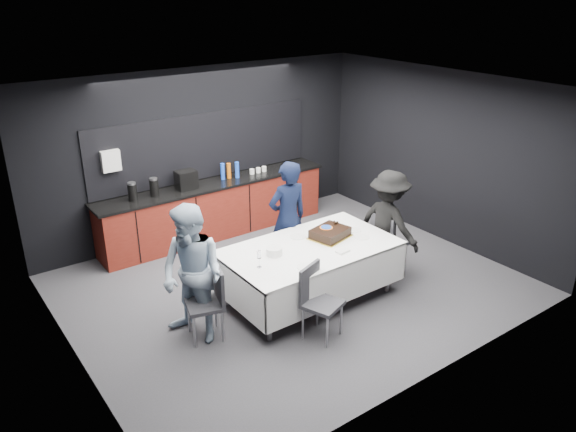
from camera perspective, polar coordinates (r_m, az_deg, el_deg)
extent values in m
plane|color=#404045|center=(8.11, 0.42, -7.07)|extent=(6.00, 6.00, 0.00)
cube|color=white|center=(7.14, 0.48, 12.79)|extent=(6.00, 5.00, 0.04)
cube|color=black|center=(9.54, -8.54, 6.48)|extent=(6.00, 0.04, 2.80)
cube|color=black|center=(5.87, 15.12, -4.84)|extent=(6.00, 0.04, 2.80)
cube|color=black|center=(6.36, -21.94, -3.54)|extent=(0.04, 5.00, 2.80)
cube|color=black|center=(9.51, 15.24, 5.88)|extent=(0.04, 5.00, 2.80)
cube|color=#5B160E|center=(9.60, -7.37, 0.64)|extent=(4.00, 0.60, 0.90)
cube|color=black|center=(9.43, -7.52, 3.28)|extent=(4.10, 0.64, 0.04)
cube|color=black|center=(9.50, -8.52, 7.04)|extent=(4.00, 0.03, 1.10)
cube|color=white|center=(8.85, -17.59, 5.38)|extent=(0.28, 0.12, 0.32)
cylinder|color=black|center=(8.85, -15.51, 2.33)|extent=(0.14, 0.14, 0.26)
cylinder|color=black|center=(8.97, -13.44, 2.81)|extent=(0.14, 0.14, 0.26)
cube|color=black|center=(9.17, -10.31, 3.65)|extent=(0.32, 0.24, 0.30)
cylinder|color=blue|center=(9.51, -6.66, 4.52)|extent=(0.07, 0.07, 0.28)
cylinder|color=orange|center=(9.57, -6.03, 4.60)|extent=(0.07, 0.07, 0.26)
cylinder|color=blue|center=(9.57, -5.20, 4.69)|extent=(0.07, 0.07, 0.28)
cylinder|color=white|center=(9.77, -3.68, 4.53)|extent=(0.08, 0.08, 0.09)
cylinder|color=white|center=(9.83, -3.04, 4.67)|extent=(0.08, 0.08, 0.09)
cylinder|color=white|center=(9.90, -2.45, 4.80)|extent=(0.08, 0.08, 0.09)
cylinder|color=#99999E|center=(8.80, -15.61, 3.21)|extent=(0.12, 0.12, 0.03)
cylinder|color=#99999E|center=(8.92, -13.53, 3.68)|extent=(0.12, 0.12, 0.03)
cylinder|color=#99999E|center=(6.80, -1.91, -9.86)|extent=(0.06, 0.06, 0.75)
cylinder|color=#99999E|center=(7.53, -6.21, -6.48)|extent=(0.06, 0.06, 0.75)
cylinder|color=#99999E|center=(7.93, 10.18, -5.13)|extent=(0.06, 0.06, 0.75)
cylinder|color=#99999E|center=(8.57, 5.43, -2.64)|extent=(0.06, 0.06, 0.75)
cube|color=white|center=(7.48, 2.25, -3.25)|extent=(2.32, 1.32, 0.04)
cube|color=white|center=(7.16, 5.45, -7.00)|extent=(2.32, 0.02, 0.55)
cube|color=white|center=(8.06, -0.63, -3.30)|extent=(2.32, 0.02, 0.55)
cube|color=white|center=(7.03, -5.25, -7.61)|extent=(0.02, 1.32, 0.55)
cube|color=white|center=(8.28, 8.51, -2.81)|extent=(0.02, 1.32, 0.55)
cube|color=yellow|center=(7.74, 4.27, -2.13)|extent=(0.61, 0.54, 0.01)
cube|color=black|center=(7.72, 4.29, -1.74)|extent=(0.56, 0.49, 0.11)
cube|color=black|center=(7.69, 4.30, -1.34)|extent=(0.56, 0.49, 0.01)
cylinder|color=orange|center=(7.72, 3.90, -1.17)|extent=(0.18, 0.18, 0.00)
cylinder|color=#1643AC|center=(7.72, 3.90, -1.14)|extent=(0.15, 0.15, 0.01)
sphere|color=black|center=(7.87, 4.75, -0.57)|extent=(0.04, 0.04, 0.04)
sphere|color=black|center=(7.86, 5.05, -0.63)|extent=(0.04, 0.04, 0.04)
sphere|color=black|center=(7.84, 4.83, -0.70)|extent=(0.04, 0.04, 0.04)
cylinder|color=white|center=(7.23, -1.43, -3.59)|extent=(0.21, 0.21, 0.10)
cylinder|color=white|center=(6.95, 1.77, -5.18)|extent=(0.22, 0.22, 0.01)
cylinder|color=white|center=(7.99, 6.78, -1.44)|extent=(0.19, 0.19, 0.01)
cylinder|color=white|center=(7.79, 7.47, -2.12)|extent=(0.22, 0.22, 0.01)
cylinder|color=white|center=(7.73, 1.02, -2.11)|extent=(0.22, 0.22, 0.01)
cube|color=white|center=(7.34, 5.57, -3.57)|extent=(0.18, 0.12, 0.03)
cylinder|color=white|center=(6.95, -2.93, -5.20)|extent=(0.06, 0.06, 0.00)
cylinder|color=white|center=(6.92, -2.94, -4.74)|extent=(0.01, 0.01, 0.12)
cylinder|color=white|center=(6.87, -2.96, -3.93)|extent=(0.05, 0.05, 0.10)
cube|color=#313136|center=(6.89, -8.49, -8.91)|extent=(0.52, 0.52, 0.05)
cube|color=#313136|center=(6.79, -7.04, -6.86)|extent=(0.15, 0.42, 0.45)
cylinder|color=#99999E|center=(7.13, -10.03, -10.02)|extent=(0.03, 0.03, 0.44)
cylinder|color=#99999E|center=(6.85, -9.48, -11.49)|extent=(0.03, 0.03, 0.44)
cylinder|color=#99999E|center=(7.18, -7.34, -9.58)|extent=(0.03, 0.03, 0.44)
cylinder|color=#99999E|center=(6.90, -6.67, -11.02)|extent=(0.03, 0.03, 0.44)
cube|color=#313136|center=(8.47, 10.29, -2.67)|extent=(0.45, 0.45, 0.05)
cube|color=#313136|center=(8.24, 9.55, -1.47)|extent=(0.07, 0.42, 0.45)
cylinder|color=#99999E|center=(8.60, 11.78, -4.10)|extent=(0.03, 0.03, 0.44)
cylinder|color=#99999E|center=(8.79, 10.07, -3.35)|extent=(0.03, 0.03, 0.44)
cylinder|color=#99999E|center=(8.36, 10.30, -4.80)|extent=(0.03, 0.03, 0.44)
cylinder|color=#99999E|center=(8.55, 8.58, -4.01)|extent=(0.03, 0.03, 0.44)
cube|color=#313136|center=(6.84, 3.52, -8.95)|extent=(0.54, 0.54, 0.05)
cube|color=#313136|center=(6.79, 2.18, -6.70)|extent=(0.41, 0.18, 0.45)
cylinder|color=#99999E|center=(6.77, 3.99, -11.66)|extent=(0.03, 0.03, 0.44)
cylinder|color=#99999E|center=(7.02, 5.41, -10.33)|extent=(0.03, 0.03, 0.44)
cylinder|color=#99999E|center=(6.91, 1.51, -10.79)|extent=(0.03, 0.03, 0.44)
cylinder|color=#99999E|center=(7.15, 2.99, -9.53)|extent=(0.03, 0.03, 0.44)
imported|color=black|center=(8.12, -0.03, -0.24)|extent=(0.65, 0.45, 1.72)
imported|color=#A6BBD1|center=(6.70, -9.67, -5.91)|extent=(0.92, 1.02, 1.72)
imported|color=black|center=(8.25, 10.16, -0.74)|extent=(0.69, 1.08, 1.59)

